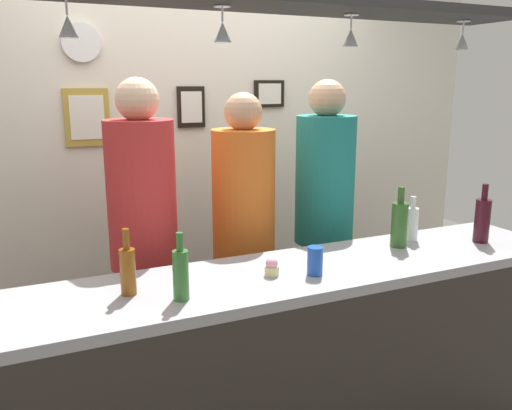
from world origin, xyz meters
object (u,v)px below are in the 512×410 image
at_px(picture_frame_caricature, 87,117).
at_px(person_left_red_shirt, 143,221).
at_px(bottle_champagne_green, 399,223).
at_px(drink_can, 315,261).
at_px(bottle_soda_clear, 412,223).
at_px(person_middle_orange_shirt, 244,219).
at_px(bottle_beer_green_import, 181,273).
at_px(person_right_teal_shirt, 324,203).
at_px(picture_frame_crest, 191,107).
at_px(picture_frame_upper_small, 269,94).
at_px(bottle_beer_amber_tall, 128,269).
at_px(bottle_wine_dark_red, 482,219).
at_px(wall_clock, 81,43).
at_px(cupcake, 272,267).

bearing_deg(picture_frame_caricature, person_left_red_shirt, -79.23).
xyz_separation_m(bottle_champagne_green, picture_frame_caricature, (-1.28, 1.32, 0.47)).
bearing_deg(drink_can, picture_frame_caricature, 115.04).
distance_m(bottle_soda_clear, picture_frame_caricature, 1.95).
xyz_separation_m(person_middle_orange_shirt, bottle_beer_green_import, (-0.58, -0.76, 0.04)).
bearing_deg(person_right_teal_shirt, picture_frame_crest, 126.24).
height_order(person_left_red_shirt, picture_frame_crest, person_left_red_shirt).
xyz_separation_m(bottle_champagne_green, picture_frame_upper_small, (-0.07, 1.32, 0.60)).
relative_size(bottle_champagne_green, bottle_beer_amber_tall, 1.15).
distance_m(bottle_wine_dark_red, wall_clock, 2.40).
distance_m(bottle_champagne_green, picture_frame_caricature, 1.90).
height_order(bottle_beer_amber_tall, wall_clock, wall_clock).
bearing_deg(drink_can, bottle_soda_clear, 18.03).
height_order(bottle_soda_clear, cupcake, bottle_soda_clear).
relative_size(person_right_teal_shirt, wall_clock, 8.06).
relative_size(person_middle_orange_shirt, picture_frame_upper_small, 7.76).
xyz_separation_m(person_right_teal_shirt, bottle_soda_clear, (0.21, -0.51, -0.02)).
relative_size(person_middle_orange_shirt, wall_clock, 7.76).
relative_size(bottle_champagne_green, cupcake, 3.85).
relative_size(person_right_teal_shirt, bottle_beer_green_import, 6.82).
bearing_deg(cupcake, bottle_beer_green_import, -168.02).
xyz_separation_m(drink_can, picture_frame_upper_small, (0.50, 1.50, 0.66)).
bearing_deg(bottle_soda_clear, person_right_teal_shirt, 111.92).
height_order(picture_frame_upper_small, wall_clock, wall_clock).
height_order(bottle_beer_green_import, bottle_soda_clear, bottle_beer_green_import).
xyz_separation_m(person_left_red_shirt, bottle_champagne_green, (1.13, -0.57, 0.00)).
distance_m(person_right_teal_shirt, bottle_beer_green_import, 1.33).
distance_m(person_middle_orange_shirt, bottle_soda_clear, 0.88).
bearing_deg(person_left_red_shirt, picture_frame_upper_small, 35.35).
relative_size(person_left_red_shirt, bottle_beer_green_import, 6.85).
bearing_deg(picture_frame_upper_small, wall_clock, -179.70).
bearing_deg(person_left_red_shirt, cupcake, -60.25).
distance_m(drink_can, picture_frame_caricature, 1.73).
bearing_deg(bottle_champagne_green, person_right_teal_shirt, 97.92).
bearing_deg(picture_frame_crest, person_right_teal_shirt, -53.76).
bearing_deg(bottle_beer_green_import, person_middle_orange_shirt, 52.88).
height_order(picture_frame_caricature, picture_frame_crest, picture_frame_crest).
relative_size(cupcake, picture_frame_crest, 0.30).
distance_m(bottle_champagne_green, bottle_wine_dark_red, 0.45).
bearing_deg(picture_frame_caricature, drink_can, -64.96).
xyz_separation_m(bottle_soda_clear, cupcake, (-0.88, -0.16, -0.06)).
bearing_deg(person_middle_orange_shirt, bottle_soda_clear, -35.70).
relative_size(bottle_champagne_green, bottle_beer_green_import, 1.15).
relative_size(person_right_teal_shirt, bottle_beer_amber_tall, 6.82).
relative_size(person_right_teal_shirt, bottle_champagne_green, 5.91).
bearing_deg(person_left_red_shirt, bottle_champagne_green, -26.69).
bearing_deg(person_middle_orange_shirt, drink_can, -89.34).
bearing_deg(bottle_soda_clear, picture_frame_upper_small, 99.05).
bearing_deg(bottle_beer_green_import, bottle_beer_amber_tall, 141.84).
bearing_deg(cupcake, picture_frame_upper_small, 64.75).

